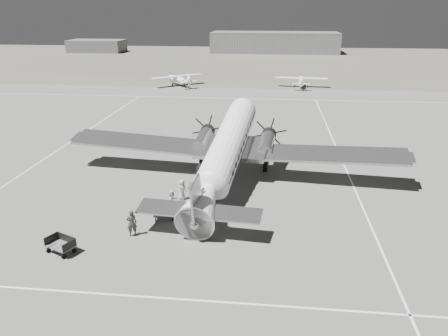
# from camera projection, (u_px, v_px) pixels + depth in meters

# --- Properties ---
(ground) EXTENTS (260.00, 260.00, 0.00)m
(ground) POSITION_uv_depth(u_px,v_px,m) (211.00, 193.00, 36.13)
(ground) COLOR slate
(ground) RESTS_ON ground
(taxi_line_near) EXTENTS (60.00, 0.15, 0.01)m
(taxi_line_near) POSITION_uv_depth(u_px,v_px,m) (175.00, 299.00, 23.08)
(taxi_line_near) COLOR white
(taxi_line_near) RESTS_ON ground
(taxi_line_right) EXTENTS (0.15, 80.00, 0.01)m
(taxi_line_right) POSITION_uv_depth(u_px,v_px,m) (359.00, 200.00, 34.91)
(taxi_line_right) COLOR white
(taxi_line_right) RESTS_ON ground
(taxi_line_left) EXTENTS (0.15, 60.00, 0.01)m
(taxi_line_left) POSITION_uv_depth(u_px,v_px,m) (59.00, 149.00, 47.29)
(taxi_line_left) COLOR white
(taxi_line_left) RESTS_ON ground
(taxi_line_horizon) EXTENTS (90.00, 0.15, 0.01)m
(taxi_line_horizon) POSITION_uv_depth(u_px,v_px,m) (243.00, 99.00, 73.42)
(taxi_line_horizon) COLOR white
(taxi_line_horizon) RESTS_ON ground
(grass_infield) EXTENTS (260.00, 90.00, 0.01)m
(grass_infield) POSITION_uv_depth(u_px,v_px,m) (256.00, 61.00, 124.69)
(grass_infield) COLOR #59574B
(grass_infield) RESTS_ON ground
(hangar_main) EXTENTS (42.00, 14.00, 6.60)m
(hangar_main) POSITION_uv_depth(u_px,v_px,m) (274.00, 42.00, 146.34)
(hangar_main) COLOR slate
(hangar_main) RESTS_ON ground
(shed_secondary) EXTENTS (18.00, 10.00, 4.00)m
(shed_secondary) POSITION_uv_depth(u_px,v_px,m) (97.00, 46.00, 148.25)
(shed_secondary) COLOR #575757
(shed_secondary) RESTS_ON ground
(dc3_airliner) EXTENTS (32.93, 24.43, 5.90)m
(dc3_airliner) POSITION_uv_depth(u_px,v_px,m) (227.00, 152.00, 37.08)
(dc3_airliner) COLOR #A6A6A8
(dc3_airliner) RESTS_ON ground
(light_plane_left) EXTENTS (13.56, 13.32, 2.19)m
(light_plane_left) POSITION_uv_depth(u_px,v_px,m) (179.00, 80.00, 84.66)
(light_plane_left) COLOR white
(light_plane_left) RESTS_ON ground
(light_plane_right) EXTENTS (10.45, 8.69, 2.07)m
(light_plane_right) POSITION_uv_depth(u_px,v_px,m) (301.00, 82.00, 83.23)
(light_plane_right) COLOR white
(light_plane_right) RESTS_ON ground
(baggage_cart_near) EXTENTS (1.74, 1.36, 0.89)m
(baggage_cart_near) POSITION_uv_depth(u_px,v_px,m) (164.00, 214.00, 31.57)
(baggage_cart_near) COLOR #575757
(baggage_cart_near) RESTS_ON ground
(baggage_cart_far) EXTENTS (2.19, 1.93, 1.03)m
(baggage_cart_far) POSITION_uv_depth(u_px,v_px,m) (61.00, 245.00, 27.26)
(baggage_cart_far) COLOR #575757
(baggage_cart_far) RESTS_ON ground
(ground_crew) EXTENTS (0.81, 0.72, 1.88)m
(ground_crew) POSITION_uv_depth(u_px,v_px,m) (132.00, 223.00, 29.17)
(ground_crew) COLOR #313131
(ground_crew) RESTS_ON ground
(ramp_agent) EXTENTS (1.03, 1.08, 1.76)m
(ramp_agent) POSITION_uv_depth(u_px,v_px,m) (173.00, 201.00, 32.62)
(ramp_agent) COLOR silver
(ramp_agent) RESTS_ON ground
(passenger) EXTENTS (0.79, 0.96, 1.69)m
(passenger) POSITION_uv_depth(u_px,v_px,m) (182.00, 190.00, 34.74)
(passenger) COLOR #B9B9B7
(passenger) RESTS_ON ground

